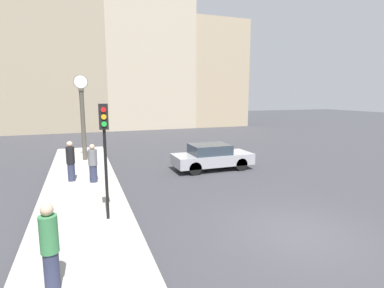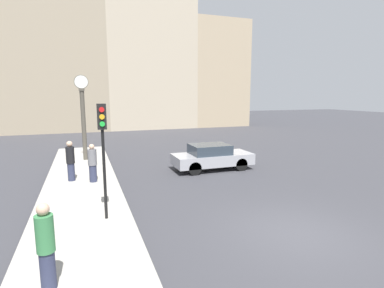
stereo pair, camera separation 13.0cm
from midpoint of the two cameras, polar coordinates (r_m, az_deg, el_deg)
The scene contains 9 objects.
ground_plane at distance 9.55m, azimuth 19.18°, elevation -15.78°, with size 120.00×120.00×0.00m, color #38383D.
sidewalk_corner at distance 14.35m, azimuth -20.49°, elevation -7.01°, with size 3.07×18.49×0.16m, color #A39E93.
building_row at distance 36.76m, azimuth -13.48°, elevation 16.43°, with size 29.09×5.00×18.78m.
sedan_car at distance 16.07m, azimuth 3.56°, elevation -2.42°, with size 4.22×1.76×1.38m.
traffic_light_near at distance 9.32m, azimuth -16.72°, elevation 1.20°, with size 0.26×0.24×3.56m.
street_clock at distance 18.62m, azimuth -20.29°, elevation 4.87°, with size 0.78×0.32×4.94m.
pedestrian_grey_jacket at distance 13.89m, azimuth -18.62°, elevation -3.51°, with size 0.38×0.38×1.70m.
pedestrian_green_hoodie at distance 6.74m, azimuth -25.98°, elevation -17.23°, with size 0.34×0.34×1.78m.
pedestrian_black_jacket at distance 14.39m, azimuth -22.35°, elevation -3.01°, with size 0.36×0.36×1.80m.
Camera 1 is at (-5.74, -6.55, 3.97)m, focal length 28.00 mm.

